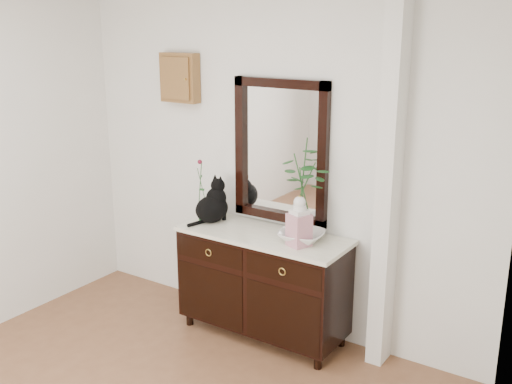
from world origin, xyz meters
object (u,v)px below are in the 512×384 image
Objects in this scene: sideboard at (263,279)px; ginger_jar at (299,220)px; lotus_bowl at (301,236)px; cat at (212,200)px.

ginger_jar is at bearing -11.78° from sideboard.
cat is at bearing 179.55° from lotus_bowl.
lotus_bowl reaches higher than sideboard.
cat is 0.83m from lotus_bowl.
ginger_jar reaches higher than sideboard.
ginger_jar is (0.35, -0.07, 0.56)m from sideboard.
lotus_bowl is at bearing 12.42° from cat.
sideboard is 3.53× the size of ginger_jar.
sideboard is 0.53m from lotus_bowl.
ginger_jar reaches higher than lotus_bowl.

